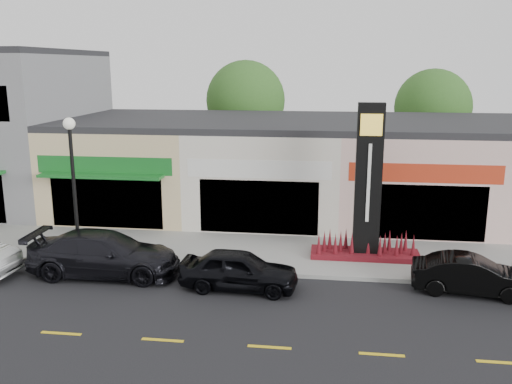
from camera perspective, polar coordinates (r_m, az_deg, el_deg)
ground at (r=18.00m, az=2.45°, el=-11.38°), size 120.00×120.00×0.00m
sidewalk at (r=21.99m, az=3.46°, el=-6.51°), size 52.00×4.30×0.15m
curb at (r=19.89m, az=2.99°, el=-8.68°), size 52.00×0.20×0.15m
shop_beige at (r=29.91m, az=-11.96°, el=3.13°), size 7.00×10.85×4.80m
shop_cream at (r=28.39m, az=1.53°, el=2.88°), size 7.00×10.01×4.80m
shop_pink_w at (r=28.54m, az=15.66°, el=2.45°), size 7.00×10.01×4.80m
tree_rear_west at (r=36.28m, az=-1.09°, el=9.63°), size 5.20×5.20×7.83m
tree_rear_mid at (r=36.51m, az=18.09°, el=8.49°), size 4.80×4.80×7.29m
lamp_west_near at (r=21.39m, az=-18.69°, el=1.70°), size 0.44×0.44×5.47m
pylon_sign at (r=21.22m, az=11.62°, el=-1.28°), size 4.20×1.30×6.00m
car_dark_sedan at (r=20.56m, az=-15.66°, el=-6.29°), size 2.35×5.54×1.59m
car_black_sedan at (r=18.65m, az=-1.81°, el=-8.18°), size 1.82×4.10×1.37m
car_black_conv at (r=19.68m, az=21.75°, el=-8.14°), size 1.82×4.01×1.28m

